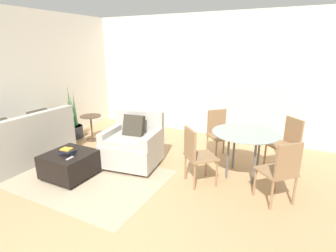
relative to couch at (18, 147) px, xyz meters
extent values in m
plane|color=tan|center=(2.46, -0.57, -0.31)|extent=(20.00, 20.00, 0.00)
cube|color=silver|center=(2.46, 3.18, 1.06)|extent=(12.00, 0.06, 2.75)
cube|color=silver|center=(-0.57, 0.93, 1.06)|extent=(0.06, 12.00, 2.75)
cube|color=tan|center=(1.53, 0.15, -0.31)|extent=(2.30, 1.73, 0.00)
cube|color=beige|center=(1.53, -0.42, -0.31)|extent=(2.25, 0.06, 0.00)
cube|color=beige|center=(1.53, -0.14, -0.31)|extent=(2.25, 0.06, 0.00)
cube|color=beige|center=(1.53, 0.15, -0.31)|extent=(2.25, 0.06, 0.00)
cube|color=beige|center=(1.53, 0.44, -0.31)|extent=(2.25, 0.06, 0.00)
cube|color=beige|center=(1.53, 0.73, -0.31)|extent=(2.25, 0.06, 0.00)
cube|color=#B2ADA3|center=(-0.06, 0.00, -0.10)|extent=(0.88, 1.96, 0.43)
cube|color=#B2ADA3|center=(0.31, 0.00, 0.36)|extent=(0.14, 1.96, 0.50)
cube|color=#B2ADA3|center=(-0.06, 0.92, 0.24)|extent=(0.81, 0.12, 0.26)
cube|color=#383328|center=(0.03, 0.44, 0.39)|extent=(0.19, 0.40, 0.41)
cube|color=#B2ADA3|center=(1.87, 0.85, -0.06)|extent=(1.02, 0.94, 0.39)
cube|color=#B2ADA3|center=(1.87, 0.82, 0.19)|extent=(0.77, 0.78, 0.10)
cube|color=#B2ADA3|center=(1.82, 1.19, 0.38)|extent=(0.92, 0.25, 0.47)
cube|color=#B2ADA3|center=(1.47, 0.79, 0.24)|extent=(0.23, 0.76, 0.20)
cube|color=#B2ADA3|center=(2.26, 0.91, 0.24)|extent=(0.23, 0.76, 0.20)
cylinder|color=brown|center=(1.54, 0.47, -0.28)|extent=(0.05, 0.05, 0.06)
cylinder|color=brown|center=(2.29, 0.58, -0.28)|extent=(0.05, 0.05, 0.06)
cylinder|color=brown|center=(1.44, 1.12, -0.28)|extent=(0.05, 0.05, 0.06)
cylinder|color=brown|center=(2.19, 1.23, -0.28)|extent=(0.05, 0.05, 0.06)
cube|color=#383328|center=(1.85, 0.95, 0.41)|extent=(0.39, 0.26, 0.38)
cube|color=black|center=(1.20, 0.05, -0.09)|extent=(0.70, 0.71, 0.37)
cylinder|color=black|center=(0.90, -0.25, -0.29)|extent=(0.04, 0.04, 0.04)
cylinder|color=black|center=(1.50, -0.25, -0.29)|extent=(0.04, 0.04, 0.04)
cylinder|color=black|center=(0.90, 0.36, -0.29)|extent=(0.04, 0.04, 0.04)
cylinder|color=black|center=(1.50, 0.36, -0.29)|extent=(0.04, 0.04, 0.04)
cube|color=#2D478C|center=(1.18, 0.05, 0.11)|extent=(0.24, 0.17, 0.03)
cube|color=black|center=(1.19, 0.04, 0.14)|extent=(0.23, 0.18, 0.03)
cube|color=gold|center=(1.18, 0.05, 0.16)|extent=(0.18, 0.15, 0.02)
cube|color=#B7B7BC|center=(1.38, -0.08, 0.10)|extent=(0.05, 0.13, 0.01)
cylinder|color=#333338|center=(-0.19, 1.48, -0.17)|extent=(0.40, 0.40, 0.28)
cylinder|color=black|center=(-0.19, 1.48, -0.05)|extent=(0.37, 0.37, 0.02)
cone|color=#286033|center=(-0.14, 1.48, 0.34)|extent=(0.05, 0.16, 0.76)
cone|color=#286033|center=(-0.14, 1.53, 0.29)|extent=(0.10, 0.10, 0.65)
cone|color=#286033|center=(-0.19, 1.55, 0.38)|extent=(0.11, 0.05, 0.84)
cone|color=#286033|center=(-0.28, 1.51, 0.27)|extent=(0.05, 0.07, 0.61)
cone|color=#286033|center=(-0.23, 1.45, 0.43)|extent=(0.12, 0.16, 0.93)
cone|color=#286033|center=(-0.21, 1.42, 0.31)|extent=(0.16, 0.08, 0.68)
cone|color=#286033|center=(-0.15, 1.43, 0.43)|extent=(0.10, 0.09, 0.93)
cylinder|color=#4C3828|center=(0.31, 1.53, 0.25)|extent=(0.45, 0.45, 0.02)
cylinder|color=#4C3828|center=(0.31, 1.53, -0.03)|extent=(0.04, 0.04, 0.54)
cylinder|color=#4C3828|center=(0.31, 1.53, -0.30)|extent=(0.25, 0.25, 0.02)
cylinder|color=#8C9E99|center=(3.68, 1.36, 0.43)|extent=(1.04, 1.04, 0.01)
cylinder|color=#59595B|center=(3.48, 1.16, 0.06)|extent=(0.04, 0.04, 0.74)
cylinder|color=#59595B|center=(3.89, 1.16, 0.06)|extent=(0.04, 0.04, 0.74)
cylinder|color=#59595B|center=(3.48, 1.56, 0.06)|extent=(0.04, 0.04, 0.74)
cylinder|color=#59595B|center=(3.89, 1.56, 0.06)|extent=(0.04, 0.04, 0.74)
cube|color=#93704C|center=(3.15, 0.83, 0.12)|extent=(0.59, 0.59, 0.03)
cube|color=#93704C|center=(3.02, 0.69, 0.36)|extent=(0.29, 0.29, 0.45)
cylinder|color=#93704C|center=(3.41, 0.83, -0.10)|extent=(0.03, 0.03, 0.42)
cylinder|color=#93704C|center=(3.15, 1.08, -0.10)|extent=(0.03, 0.03, 0.42)
cylinder|color=#93704C|center=(3.15, 0.57, -0.10)|extent=(0.03, 0.03, 0.42)
cylinder|color=#93704C|center=(2.90, 0.83, -0.10)|extent=(0.03, 0.03, 0.42)
cube|color=#93704C|center=(4.22, 0.83, 0.12)|extent=(0.59, 0.59, 0.03)
cube|color=#93704C|center=(4.35, 0.69, 0.36)|extent=(0.29, 0.29, 0.45)
cylinder|color=#93704C|center=(4.22, 1.08, -0.10)|extent=(0.03, 0.03, 0.42)
cylinder|color=#93704C|center=(3.96, 0.83, -0.10)|extent=(0.03, 0.03, 0.42)
cylinder|color=#93704C|center=(4.47, 0.83, -0.10)|extent=(0.03, 0.03, 0.42)
cylinder|color=#93704C|center=(4.22, 0.57, -0.10)|extent=(0.03, 0.03, 0.42)
cube|color=#93704C|center=(3.15, 1.89, 0.12)|extent=(0.59, 0.59, 0.03)
cube|color=#93704C|center=(3.02, 2.03, 0.36)|extent=(0.29, 0.29, 0.45)
cylinder|color=#93704C|center=(3.15, 1.64, -0.10)|extent=(0.03, 0.03, 0.42)
cylinder|color=#93704C|center=(3.41, 1.89, -0.10)|extent=(0.03, 0.03, 0.42)
cylinder|color=#93704C|center=(2.90, 1.89, -0.10)|extent=(0.03, 0.03, 0.42)
cylinder|color=#93704C|center=(3.15, 2.15, -0.10)|extent=(0.03, 0.03, 0.42)
cube|color=#93704C|center=(4.22, 1.89, 0.12)|extent=(0.59, 0.59, 0.03)
cube|color=#93704C|center=(4.35, 2.03, 0.36)|extent=(0.29, 0.29, 0.45)
cylinder|color=#93704C|center=(3.96, 1.89, -0.10)|extent=(0.03, 0.03, 0.42)
cylinder|color=#93704C|center=(4.22, 1.64, -0.10)|extent=(0.03, 0.03, 0.42)
cylinder|color=#93704C|center=(4.22, 2.15, -0.10)|extent=(0.03, 0.03, 0.42)
cylinder|color=#93704C|center=(4.47, 1.89, -0.10)|extent=(0.03, 0.03, 0.42)
camera|label=1|loc=(4.37, -2.66, 1.74)|focal=28.00mm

